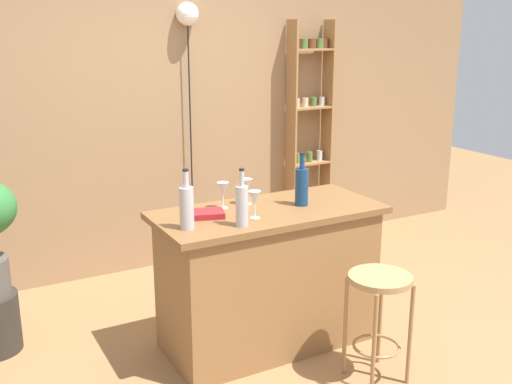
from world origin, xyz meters
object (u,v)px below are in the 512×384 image
(bottle_olive_oil, at_px, (242,204))
(wine_glass_right, at_px, (223,190))
(bar_stool, at_px, (379,302))
(wine_glass_left, at_px, (247,186))
(bottle_vinegar, at_px, (187,206))
(bottle_soda_blue, at_px, (302,185))
(pendant_globe_light, at_px, (188,20))
(spice_shelf, at_px, (309,131))
(cookbook, at_px, (206,214))
(wine_glass_center, at_px, (255,199))

(bottle_olive_oil, distance_m, wine_glass_right, 0.37)
(bottle_olive_oil, relative_size, wine_glass_right, 2.02)
(bar_stool, relative_size, wine_glass_left, 3.91)
(wine_glass_left, bearing_deg, bottle_vinegar, -152.58)
(bottle_soda_blue, relative_size, pendant_globe_light, 0.16)
(bottle_olive_oil, xyz_separation_m, bottle_soda_blue, (0.51, 0.19, 0.00))
(spice_shelf, bearing_deg, bottle_vinegar, -139.36)
(wine_glass_right, height_order, cookbook, wine_glass_right)
(bottle_olive_oil, bearing_deg, spice_shelf, 47.22)
(wine_glass_left, bearing_deg, wine_glass_center, -108.62)
(bottle_vinegar, bearing_deg, cookbook, 39.79)
(spice_shelf, distance_m, wine_glass_right, 2.02)
(wine_glass_left, bearing_deg, wine_glass_right, -177.59)
(bottle_vinegar, relative_size, wine_glass_center, 2.07)
(bar_stool, distance_m, pendant_globe_light, 2.69)
(spice_shelf, height_order, wine_glass_left, spice_shelf)
(bar_stool, height_order, bottle_soda_blue, bottle_soda_blue)
(wine_glass_left, distance_m, wine_glass_right, 0.17)
(bottle_olive_oil, relative_size, cookbook, 1.57)
(bottle_olive_oil, height_order, wine_glass_center, bottle_olive_oil)
(wine_glass_left, distance_m, cookbook, 0.37)
(bottle_vinegar, relative_size, cookbook, 1.62)
(wine_glass_center, xyz_separation_m, cookbook, (-0.24, 0.16, -0.10))
(bar_stool, xyz_separation_m, pendant_globe_light, (-0.19, 2.21, 1.53))
(bottle_soda_blue, xyz_separation_m, cookbook, (-0.62, 0.06, -0.11))
(pendant_globe_light, bearing_deg, spice_shelf, -2.31)
(bottle_soda_blue, bearing_deg, bottle_olive_oil, -160.01)
(bottle_soda_blue, bearing_deg, spice_shelf, 55.03)
(spice_shelf, height_order, bottle_olive_oil, spice_shelf)
(bottle_vinegar, relative_size, pendant_globe_light, 0.16)
(bottle_vinegar, bearing_deg, wine_glass_right, 36.90)
(wine_glass_right, bearing_deg, pendant_globe_light, 74.85)
(bar_stool, distance_m, bottle_olive_oil, 0.94)
(wine_glass_right, xyz_separation_m, pendant_globe_light, (0.37, 1.38, 1.00))
(cookbook, height_order, pendant_globe_light, pendant_globe_light)
(bottle_vinegar, xyz_separation_m, pendant_globe_light, (0.72, 1.64, 0.99))
(wine_glass_right, bearing_deg, spice_shelf, 41.44)
(bar_stool, relative_size, wine_glass_right, 3.91)
(wine_glass_right, relative_size, pendant_globe_light, 0.08)
(bottle_vinegar, relative_size, wine_glass_left, 2.07)
(wine_glass_center, bearing_deg, bottle_soda_blue, 14.09)
(bottle_vinegar, bearing_deg, bottle_olive_oil, -19.52)
(bar_stool, xyz_separation_m, wine_glass_right, (-0.57, 0.82, 0.53))
(bottle_vinegar, relative_size, wine_glass_right, 2.07)
(bottle_olive_oil, bearing_deg, wine_glass_center, 34.80)
(bottle_soda_blue, relative_size, wine_glass_center, 2.04)
(bottle_olive_oil, distance_m, wine_glass_left, 0.43)
(cookbook, bearing_deg, spice_shelf, 58.73)
(pendant_globe_light, bearing_deg, wine_glass_center, -100.30)
(bar_stool, relative_size, bottle_soda_blue, 1.92)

